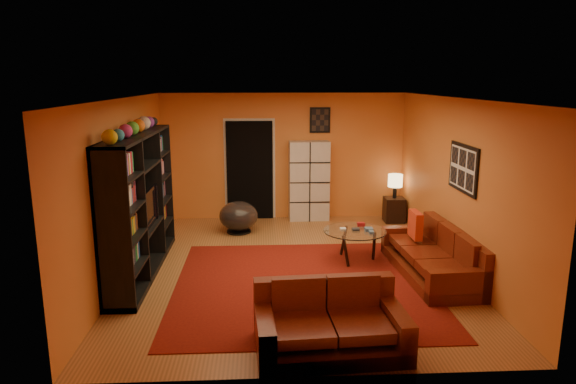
{
  "coord_description": "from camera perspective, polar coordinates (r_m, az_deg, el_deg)",
  "views": [
    {
      "loc": [
        -0.48,
        -7.53,
        2.88
      ],
      "look_at": [
        -0.06,
        0.1,
        1.19
      ],
      "focal_mm": 32.0,
      "sensor_mm": 36.0,
      "label": 1
    }
  ],
  "objects": [
    {
      "name": "floor",
      "position": [
        8.07,
        0.49,
        -8.41
      ],
      "size": [
        6.0,
        6.0,
        0.0
      ],
      "primitive_type": "plane",
      "color": "brown",
      "rests_on": "ground"
    },
    {
      "name": "ceiling",
      "position": [
        7.55,
        0.53,
        10.37
      ],
      "size": [
        6.0,
        6.0,
        0.0
      ],
      "primitive_type": "plane",
      "rotation": [
        3.14,
        0.0,
        0.0
      ],
      "color": "white",
      "rests_on": "wall_back"
    },
    {
      "name": "wall_back",
      "position": [
        10.65,
        -0.51,
        3.96
      ],
      "size": [
        6.0,
        0.0,
        6.0
      ],
      "primitive_type": "plane",
      "rotation": [
        1.57,
        0.0,
        0.0
      ],
      "color": "orange",
      "rests_on": "floor"
    },
    {
      "name": "wall_front",
      "position": [
        4.82,
        2.77,
        -6.65
      ],
      "size": [
        6.0,
        0.0,
        6.0
      ],
      "primitive_type": "plane",
      "rotation": [
        -1.57,
        0.0,
        0.0
      ],
      "color": "orange",
      "rests_on": "floor"
    },
    {
      "name": "wall_left",
      "position": [
        7.95,
        -17.78,
        0.43
      ],
      "size": [
        0.0,
        6.0,
        6.0
      ],
      "primitive_type": "plane",
      "rotation": [
        1.57,
        0.0,
        1.57
      ],
      "color": "orange",
      "rests_on": "floor"
    },
    {
      "name": "wall_right",
      "position": [
        8.25,
        18.12,
        0.83
      ],
      "size": [
        0.0,
        6.0,
        6.0
      ],
      "primitive_type": "plane",
      "rotation": [
        1.57,
        0.0,
        -1.57
      ],
      "color": "orange",
      "rests_on": "floor"
    },
    {
      "name": "rug",
      "position": [
        7.43,
        1.62,
        -10.27
      ],
      "size": [
        3.6,
        3.6,
        0.01
      ],
      "primitive_type": "cube",
      "color": "#5D0F0A",
      "rests_on": "floor"
    },
    {
      "name": "doorway",
      "position": [
        10.65,
        -4.27,
        2.4
      ],
      "size": [
        0.95,
        0.1,
        2.04
      ],
      "primitive_type": "cube",
      "color": "black",
      "rests_on": "floor"
    },
    {
      "name": "wall_art_right",
      "position": [
        7.91,
        18.91,
        2.51
      ],
      "size": [
        0.03,
        1.0,
        0.7
      ],
      "primitive_type": "cube",
      "color": "black",
      "rests_on": "wall_right"
    },
    {
      "name": "wall_art_back",
      "position": [
        10.61,
        3.58,
        7.98
      ],
      "size": [
        0.42,
        0.03,
        0.52
      ],
      "primitive_type": "cube",
      "color": "black",
      "rests_on": "wall_back"
    },
    {
      "name": "entertainment_unit",
      "position": [
        7.95,
        -16.1,
        -1.31
      ],
      "size": [
        0.45,
        3.0,
        2.1
      ],
      "primitive_type": "cube",
      "color": "black",
      "rests_on": "floor"
    },
    {
      "name": "tv",
      "position": [
        7.94,
        -15.73,
        -1.72
      ],
      "size": [
        0.95,
        0.12,
        0.54
      ],
      "primitive_type": "imported",
      "rotation": [
        0.0,
        0.0,
        1.57
      ],
      "color": "black",
      "rests_on": "entertainment_unit"
    },
    {
      "name": "sofa",
      "position": [
        8.02,
        16.22,
        -6.9
      ],
      "size": [
        1.01,
        2.24,
        0.85
      ],
      "rotation": [
        0.0,
        0.0,
        0.05
      ],
      "color": "#55160B",
      "rests_on": "rug"
    },
    {
      "name": "loveseat",
      "position": [
        5.78,
        4.56,
        -14.24
      ],
      "size": [
        1.65,
        1.06,
        0.85
      ],
      "rotation": [
        0.0,
        0.0,
        1.63
      ],
      "color": "#55160B",
      "rests_on": "rug"
    },
    {
      "name": "throw_pillow",
      "position": [
        8.33,
        13.98,
        -3.55
      ],
      "size": [
        0.12,
        0.42,
        0.42
      ],
      "primitive_type": "cube",
      "color": "red",
      "rests_on": "sofa"
    },
    {
      "name": "coffee_table",
      "position": [
        8.29,
        7.43,
        -4.58
      ],
      "size": [
        1.0,
        1.0,
        0.5
      ],
      "rotation": [
        0.0,
        0.0,
        -0.11
      ],
      "color": "silver",
      "rests_on": "floor"
    },
    {
      "name": "storage_cabinet",
      "position": [
        10.58,
        2.35,
        1.24
      ],
      "size": [
        0.83,
        0.38,
        1.64
      ],
      "primitive_type": "cube",
      "rotation": [
        0.0,
        0.0,
        0.02
      ],
      "color": "beige",
      "rests_on": "floor"
    },
    {
      "name": "bowl_chair",
      "position": [
        9.82,
        -5.51,
        -2.68
      ],
      "size": [
        0.74,
        0.74,
        0.6
      ],
      "color": "black",
      "rests_on": "floor"
    },
    {
      "name": "side_table",
      "position": [
        10.75,
        11.69,
        -1.94
      ],
      "size": [
        0.41,
        0.41,
        0.5
      ],
      "primitive_type": "cube",
      "rotation": [
        0.0,
        0.0,
        -0.02
      ],
      "color": "black",
      "rests_on": "floor"
    },
    {
      "name": "table_lamp",
      "position": [
        10.62,
        11.83,
        1.17
      ],
      "size": [
        0.29,
        0.29,
        0.49
      ],
      "color": "black",
      "rests_on": "side_table"
    }
  ]
}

